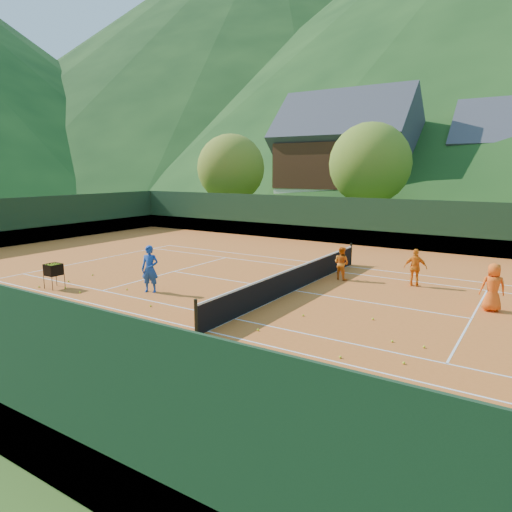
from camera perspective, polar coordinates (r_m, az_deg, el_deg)
The scene contains 40 objects.
ground at distance 18.12m, azimuth 4.85°, elevation -4.40°, with size 400.00×400.00×0.00m, color #2C4D18.
clay_court at distance 18.11m, azimuth 4.85°, elevation -4.37°, with size 40.00×24.00×0.02m, color #BF5A1F.
mountain_far_left at distance 197.66m, azimuth 2.15°, elevation 23.91°, with size 260.00×260.00×100.00m, color black.
coach at distance 18.12m, azimuth -13.12°, elevation -1.59°, with size 0.67×0.44×1.83m, color #18419E.
student_a at distance 20.09m, azimuth 10.63°, elevation -0.88°, with size 0.70×0.54×1.44m, color orange.
student_b at distance 19.68m, azimuth 19.30°, elevation -1.38°, with size 0.91×0.38×1.54m, color orange.
student_c at distance 17.25m, azimuth 27.49°, elevation -3.48°, with size 0.80×0.52×1.64m, color #FC5D16.
tennis_ball_0 at distance 21.85m, azimuth -19.76°, elevation -2.24°, with size 0.07×0.07×0.07m, color #BCDE25.
tennis_ball_1 at distance 20.99m, azimuth -22.38°, elevation -2.93°, with size 0.07×0.07×0.07m, color #BCDE25.
tennis_ball_2 at distance 14.77m, azimuth -28.44°, elevation -8.99°, with size 0.07×0.07×0.07m, color #BCDE25.
tennis_ball_3 at distance 15.07m, azimuth 14.41°, elevation -7.62°, with size 0.07×0.07×0.07m, color #BCDE25.
tennis_ball_4 at distance 9.51m, azimuth 10.26°, elevation -18.76°, with size 0.07×0.07×0.07m, color #BCDE25.
tennis_ball_5 at distance 16.32m, azimuth -3.06°, elevation -5.88°, with size 0.07×0.07×0.07m, color #BCDE25.
tennis_ball_6 at distance 11.49m, azimuth 7.88°, elevation -13.26°, with size 0.07×0.07×0.07m, color #BCDE25.
tennis_ball_7 at distance 18.83m, azimuth -15.83°, elevation -4.02°, with size 0.07×0.07×0.07m, color #BCDE25.
tennis_ball_9 at distance 15.03m, azimuth 5.93°, elevation -7.38°, with size 0.07×0.07×0.07m, color #BCDE25.
tennis_ball_10 at distance 13.34m, azimuth 16.67°, elevation -10.16°, with size 0.07×0.07×0.07m, color #BCDE25.
tennis_ball_11 at distance 11.19m, azimuth -1.54°, elevation -13.85°, with size 0.07×0.07×0.07m, color #BCDE25.
tennis_ball_12 at distance 13.92m, azimuth -14.97°, elevation -9.20°, with size 0.07×0.07×0.07m, color #BCDE25.
tennis_ball_14 at distance 13.21m, azimuth 20.28°, elevation -10.61°, with size 0.07×0.07×0.07m, color #BCDE25.
tennis_ball_15 at distance 16.38m, azimuth -13.05°, elevation -6.08°, with size 0.07×0.07×0.07m, color #BCDE25.
tennis_ball_17 at distance 14.81m, azimuth -15.24°, elevation -7.99°, with size 0.07×0.07×0.07m, color #BCDE25.
tennis_ball_18 at distance 17.10m, azimuth -23.45°, elevation -6.00°, with size 0.07×0.07×0.07m, color #BCDE25.
tennis_ball_19 at distance 20.47m, azimuth -25.50°, elevation -3.50°, with size 0.07×0.07×0.07m, color #BCDE25.
tennis_ball_20 at distance 16.51m, azimuth -21.59°, elevation -6.44°, with size 0.07×0.07×0.07m, color #BCDE25.
tennis_ball_21 at distance 10.73m, azimuth 0.58°, elevation -14.98°, with size 0.07×0.07×0.07m, color #BCDE25.
tennis_ball_22 at distance 17.68m, azimuth -24.52°, elevation -5.54°, with size 0.07×0.07×0.07m, color #BCDE25.
tennis_ball_23 at distance 18.94m, azimuth -21.15°, elevation -4.26°, with size 0.07×0.07×0.07m, color #BCDE25.
tennis_ball_24 at distance 13.65m, azimuth 0.25°, elevation -9.21°, with size 0.07×0.07×0.07m, color #BCDE25.
tennis_ball_25 at distance 19.87m, azimuth -22.74°, elevation -3.69°, with size 0.07×0.07×0.07m, color #BCDE25.
tennis_ball_26 at distance 19.21m, azimuth -25.34°, elevation -4.37°, with size 0.07×0.07×0.07m, color #BCDE25.
tennis_ball_27 at distance 11.98m, azimuth 10.50°, elevation -12.33°, with size 0.07×0.07×0.07m, color #BCDE25.
tennis_ball_28 at distance 12.02m, azimuth 18.00°, elevation -12.60°, with size 0.07×0.07×0.07m, color #BCDE25.
court_lines at distance 18.11m, azimuth 4.85°, elevation -4.33°, with size 23.83×11.03×0.00m.
tennis_net at distance 17.99m, azimuth 4.87°, elevation -2.80°, with size 0.10×12.07×1.10m.
perimeter_fence at distance 17.83m, azimuth 4.91°, elevation -0.46°, with size 40.40×24.24×3.00m.
ball_hopper at distance 19.96m, azimuth -23.99°, elevation -1.62°, with size 0.57×0.57×1.00m.
chalet_left at distance 48.98m, azimuth 11.18°, elevation 11.58°, with size 13.80×9.93×12.92m.
tree_a at distance 41.28m, azimuth -3.14°, elevation 10.89°, with size 6.00×6.00×7.88m.
tree_b at distance 37.51m, azimuth 14.09°, elevation 11.12°, with size 6.40×6.40×8.40m.
Camera 1 is at (8.13, -15.49, 4.70)m, focal length 32.00 mm.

